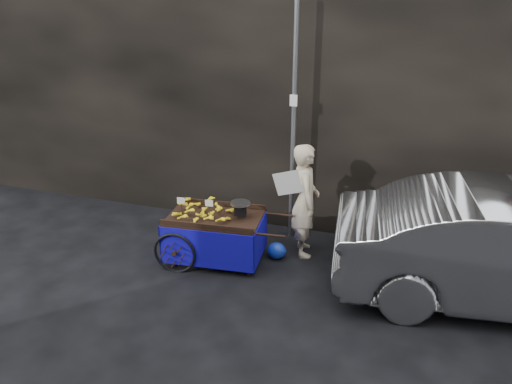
% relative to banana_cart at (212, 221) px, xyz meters
% --- Properties ---
extents(ground, '(80.00, 80.00, 0.00)m').
position_rel_banana_cart_xyz_m(ground, '(0.67, -0.10, -0.67)').
color(ground, black).
rests_on(ground, ground).
extents(building_wall, '(13.50, 2.00, 5.00)m').
position_rel_banana_cart_xyz_m(building_wall, '(1.06, 2.50, 1.83)').
color(building_wall, black).
rests_on(building_wall, ground).
extents(street_pole, '(0.12, 0.10, 4.00)m').
position_rel_banana_cart_xyz_m(street_pole, '(0.97, 1.19, 1.33)').
color(street_pole, slate).
rests_on(street_pole, ground).
extents(banana_cart, '(2.09, 1.14, 1.09)m').
position_rel_banana_cart_xyz_m(banana_cart, '(0.00, 0.00, 0.00)').
color(banana_cart, black).
rests_on(banana_cart, ground).
extents(vendor, '(0.84, 0.79, 1.85)m').
position_rel_banana_cart_xyz_m(vendor, '(1.32, 0.68, 0.25)').
color(vendor, '#C6B493').
rests_on(vendor, ground).
extents(plastic_bag, '(0.31, 0.24, 0.28)m').
position_rel_banana_cart_xyz_m(plastic_bag, '(0.97, 0.34, -0.54)').
color(plastic_bag, '#1735AF').
rests_on(plastic_bag, ground).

